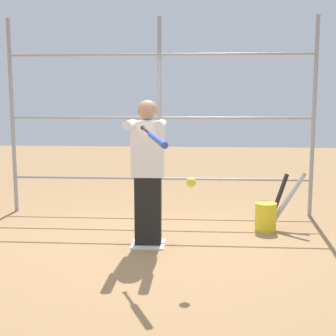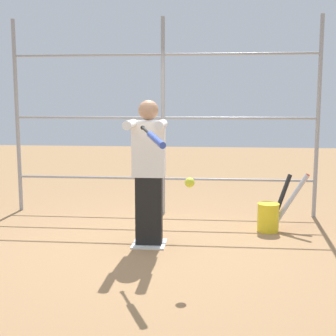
# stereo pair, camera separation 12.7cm
# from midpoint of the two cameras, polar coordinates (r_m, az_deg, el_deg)

# --- Properties ---
(ground_plane) EXTENTS (24.00, 24.00, 0.00)m
(ground_plane) POSITION_cam_midpoint_polar(r_m,az_deg,el_deg) (5.77, -3.05, -9.33)
(ground_plane) COLOR #9E754C
(home_plate) EXTENTS (0.40, 0.40, 0.02)m
(home_plate) POSITION_cam_midpoint_polar(r_m,az_deg,el_deg) (5.76, -3.05, -9.23)
(home_plate) COLOR white
(home_plate) RESTS_ON ground
(fence_backstop) EXTENTS (4.63, 0.06, 2.96)m
(fence_backstop) POSITION_cam_midpoint_polar(r_m,az_deg,el_deg) (7.09, -1.54, 6.15)
(fence_backstop) COLOR #939399
(fence_backstop) RESTS_ON ground
(batter) EXTENTS (0.45, 0.59, 1.74)m
(batter) POSITION_cam_midpoint_polar(r_m,az_deg,el_deg) (5.54, -3.15, -0.04)
(batter) COLOR black
(batter) RESTS_ON ground
(baseball_bat_swinging) EXTENTS (0.35, 0.78, 0.18)m
(baseball_bat_swinging) POSITION_cam_midpoint_polar(r_m,az_deg,el_deg) (4.58, -2.34, 3.69)
(baseball_bat_swinging) COLOR black
(softball_in_flight) EXTENTS (0.10, 0.10, 0.10)m
(softball_in_flight) POSITION_cam_midpoint_polar(r_m,az_deg,el_deg) (4.50, 2.05, -1.77)
(softball_in_flight) COLOR yellow
(bat_bucket) EXTENTS (0.74, 0.49, 0.78)m
(bat_bucket) POSITION_cam_midpoint_polar(r_m,az_deg,el_deg) (6.45, 11.75, -5.39)
(bat_bucket) COLOR yellow
(bat_bucket) RESTS_ON ground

